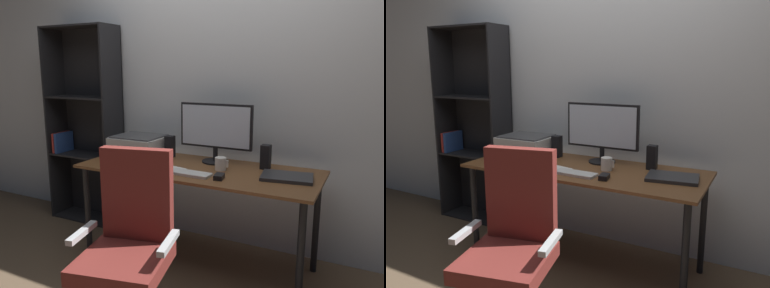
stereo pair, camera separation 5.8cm
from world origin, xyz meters
The scene contains 14 objects.
ground_plane centered at (0.00, 0.00, 0.00)m, with size 12.00×12.00×0.00m, color brown.
back_wall centered at (0.00, 0.51, 1.30)m, with size 6.40×0.10×2.60m, color silver.
desk centered at (0.00, 0.00, 0.66)m, with size 1.70×0.68×0.74m.
monitor centered at (0.05, 0.20, 0.99)m, with size 0.56×0.20×0.44m.
keyboard centered at (0.03, -0.18, 0.75)m, with size 0.29×0.11×0.02m, color silver.
mouse centered at (0.24, -0.19, 0.76)m, with size 0.06×0.10×0.03m, color black.
coffee_mug centered at (0.17, 0.02, 0.78)m, with size 0.09×0.08×0.09m.
laptop centered at (0.62, 0.02, 0.75)m, with size 0.32×0.23×0.02m, color #2D2D30.
speaker_left centered at (-0.34, 0.19, 0.82)m, with size 0.06×0.07×0.17m, color black.
speaker_right centered at (0.43, 0.19, 0.82)m, with size 0.06×0.07×0.17m, color black.
printer centered at (-0.60, 0.14, 0.82)m, with size 0.40×0.34×0.16m.
paper_sheet centered at (-0.19, -0.19, 0.74)m, with size 0.21×0.30×0.00m, color white.
office_chair centered at (-0.01, -0.82, 0.46)m, with size 0.56×0.55×1.01m.
bookshelf centered at (-1.33, 0.34, 0.89)m, with size 0.70×0.28×1.80m.
Camera 1 is at (1.12, -2.31, 1.44)m, focal length 35.04 mm.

